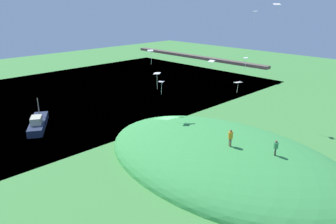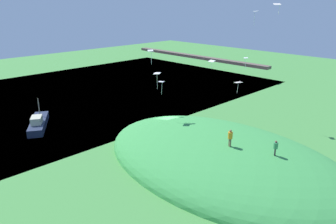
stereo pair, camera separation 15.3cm
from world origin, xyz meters
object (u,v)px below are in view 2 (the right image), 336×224
at_px(kite_6, 277,5).
at_px(person_on_hilltop, 276,146).
at_px(kite_4, 161,83).
at_px(kite_2, 238,83).
at_px(boat_on_lake, 38,123).
at_px(kite_5, 212,61).
at_px(person_walking_path, 230,136).
at_px(kite_7, 157,74).
at_px(kite_0, 256,12).
at_px(kite_3, 246,59).
at_px(kite_1, 151,52).

bearing_deg(kite_6, person_on_hilltop, -56.66).
bearing_deg(kite_4, kite_2, 34.86).
bearing_deg(boat_on_lake, kite_5, 84.62).
relative_size(person_on_hilltop, kite_6, 1.20).
xyz_separation_m(boat_on_lake, kite_5, (14.91, 20.43, 8.27)).
xyz_separation_m(boat_on_lake, person_walking_path, (26.80, 8.75, 3.54)).
height_order(kite_2, kite_7, kite_7).
relative_size(kite_0, kite_2, 1.36).
distance_m(person_walking_path, kite_5, 17.33).
height_order(person_on_hilltop, kite_7, kite_7).
bearing_deg(kite_3, kite_2, 160.45).
height_order(boat_on_lake, person_on_hilltop, person_on_hilltop).
distance_m(kite_1, kite_3, 11.91).
bearing_deg(kite_1, kite_3, 42.76).
height_order(kite_0, kite_2, kite_0).
relative_size(kite_2, kite_6, 1.10).
relative_size(kite_0, kite_6, 1.50).
relative_size(boat_on_lake, kite_4, 4.16).
height_order(kite_1, kite_2, kite_1).
relative_size(person_on_hilltop, kite_2, 1.08).
height_order(person_on_hilltop, kite_3, kite_3).
xyz_separation_m(kite_5, kite_7, (0.03, -10.86, -0.24)).
bearing_deg(kite_0, boat_on_lake, -129.51).
bearing_deg(kite_1, kite_4, 107.51).
xyz_separation_m(person_walking_path, kite_7, (-11.86, 0.83, 4.49)).
height_order(boat_on_lake, kite_5, kite_5).
bearing_deg(person_on_hilltop, kite_7, 62.26).
distance_m(kite_3, kite_6, 7.31).
relative_size(kite_3, kite_7, 0.69).
distance_m(kite_0, kite_2, 10.29).
height_order(person_walking_path, kite_1, kite_1).
height_order(kite_1, kite_6, kite_6).
distance_m(person_on_hilltop, kite_7, 16.72).
xyz_separation_m(kite_1, kite_3, (8.73, 8.07, -0.77)).
xyz_separation_m(kite_0, kite_4, (-6.93, -11.23, -9.13)).
relative_size(person_on_hilltop, kite_1, 0.85).
distance_m(person_on_hilltop, kite_2, 13.02).
relative_size(kite_5, kite_7, 0.57).
distance_m(kite_6, kite_7, 16.72).
distance_m(boat_on_lake, kite_1, 19.75).
relative_size(kite_2, kite_5, 1.21).
distance_m(kite_0, kite_4, 16.04).
distance_m(person_on_hilltop, kite_5, 19.50).
bearing_deg(person_on_hilltop, kite_0, 9.69).
bearing_deg(kite_2, boat_on_lake, -138.92).
relative_size(person_walking_path, kite_3, 1.27).
height_order(person_on_hilltop, kite_2, kite_2).
height_order(kite_2, kite_5, kite_5).
bearing_deg(kite_5, kite_2, -18.78).
distance_m(kite_0, kite_7, 16.47).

